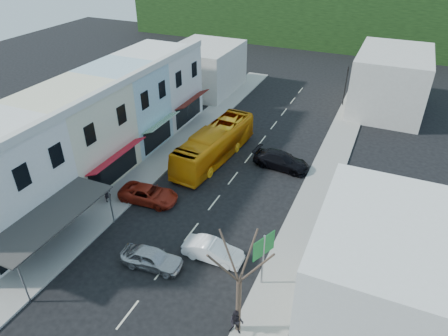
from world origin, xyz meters
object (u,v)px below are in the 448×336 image
Objects in this scene: pedestrian_left at (107,192)px; direction_sign at (263,261)px; traffic_signal at (345,87)px; bus at (215,145)px; car_white at (213,251)px; car_red at (149,194)px; street_tree at (239,282)px; car_silver at (152,258)px; pedestrian_right at (236,322)px.

direction_sign is at bearing -82.97° from pedestrian_left.
traffic_signal reaches higher than pedestrian_left.
bus is 13.51m from car_white.
pedestrian_left reaches higher than car_red.
street_tree is 1.55× the size of traffic_signal.
street_tree is (11.30, -8.42, 3.20)m from car_red.
bus is at bearing -18.63° from car_red.
street_tree is at bearing -113.16° from car_silver.
direction_sign reaches higher than car_white.
direction_sign is at bearing -49.62° from bus.
bus is at bearing 108.66° from pedestrian_right.
traffic_signal is (-0.16, 35.40, 1.51)m from pedestrian_right.
pedestrian_right is (7.07, -2.54, 0.30)m from car_silver.
pedestrian_left is 1.00× the size of pedestrian_right.
bus is 1.49× the size of street_tree.
pedestrian_left is (-7.12, 4.60, 0.30)m from car_silver.
street_tree is (14.20, -6.89, 2.90)m from pedestrian_left.
car_red is 2.71× the size of pedestrian_right.
traffic_signal is (-0.26, 31.42, 0.49)m from direction_sign.
direction_sign is (9.34, -13.10, 0.47)m from bus.
car_white is at bearing -61.75° from car_silver.
bus is at bearing 149.26° from direction_sign.
bus is 19.42m from pedestrian_right.
traffic_signal is at bearing -7.03° from car_white.
car_silver is at bearing 162.05° from street_tree.
pedestrian_left reaches higher than car_silver.
pedestrian_left is 0.22× the size of street_tree.
street_tree reaches higher than car_white.
car_white is at bearing 83.31° from traffic_signal.
car_silver is 8.48m from pedestrian_left.
car_silver is at bearing -76.63° from bus.
car_silver is 0.56× the size of street_tree.
car_white is 6.04m from pedestrian_right.
direction_sign is (0.10, 3.97, 1.02)m from pedestrian_right.
bus is at bearing 63.49° from traffic_signal.
car_white is (5.57, -12.28, -0.85)m from bus.
bus is 2.52× the size of car_red.
street_tree is at bearing -67.78° from direction_sign.
traffic_signal is at bearing 114.23° from direction_sign.
pedestrian_right is at bearing -143.06° from car_white.
pedestrian_right reaches higher than car_white.
street_tree reaches higher than car_red.
pedestrian_right is at bearing -67.68° from direction_sign.
street_tree reaches higher than pedestrian_left.
car_silver and car_white have the same top height.
pedestrian_left is 0.34× the size of traffic_signal.
pedestrian_right is at bearing -97.18° from pedestrian_left.
bus is 11.11m from pedestrian_left.
bus is at bearing 118.79° from street_tree.
street_tree is at bearing -141.56° from car_white.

